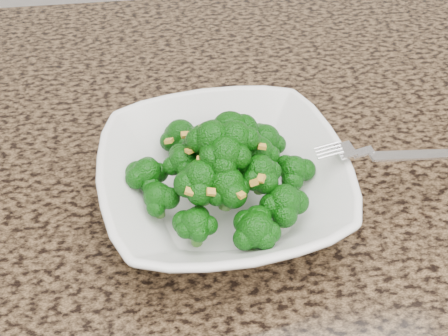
{
  "coord_description": "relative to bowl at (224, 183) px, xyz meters",
  "views": [
    {
      "loc": [
        -0.16,
        0.01,
        1.32
      ],
      "look_at": [
        -0.11,
        0.38,
        0.95
      ],
      "focal_mm": 45.0,
      "sensor_mm": 36.0,
      "label": 1
    }
  ],
  "objects": [
    {
      "name": "fork",
      "position": [
        0.13,
        -0.01,
        0.03
      ],
      "size": [
        0.16,
        0.05,
        0.01
      ],
      "primitive_type": null,
      "rotation": [
        0.0,
        0.0,
        0.15
      ],
      "color": "silver",
      "rests_on": "bowl"
    },
    {
      "name": "garlic_topping",
      "position": [
        0.0,
        0.0,
        0.1
      ],
      "size": [
        0.13,
        0.13,
        0.01
      ],
      "primitive_type": null,
      "color": "gold",
      "rests_on": "broccoli_pile"
    },
    {
      "name": "granite_counter",
      "position": [
        0.11,
        -0.08,
        -0.04
      ],
      "size": [
        1.64,
        1.04,
        0.03
      ],
      "primitive_type": "cube",
      "color": "brown",
      "rests_on": "cabinet"
    },
    {
      "name": "broccoli_pile",
      "position": [
        0.0,
        0.0,
        0.06
      ],
      "size": [
        0.21,
        0.21,
        0.06
      ],
      "primitive_type": null,
      "color": "#0C4D08",
      "rests_on": "bowl"
    },
    {
      "name": "bowl",
      "position": [
        0.0,
        0.0,
        0.0
      ],
      "size": [
        0.26,
        0.26,
        0.06
      ],
      "primitive_type": "imported",
      "rotation": [
        0.0,
        0.0,
        0.08
      ],
      "color": "white",
      "rests_on": "granite_counter"
    }
  ]
}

